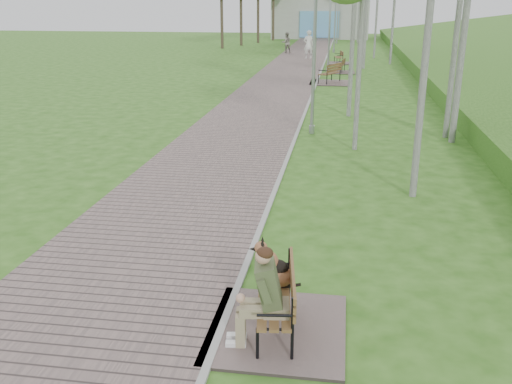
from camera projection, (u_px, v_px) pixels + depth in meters
ground at (279, 180)px, 13.17m from camera, size 120.00×120.00×0.00m
walkway at (292, 70)px, 33.54m from camera, size 3.50×67.00×0.04m
kerb at (321, 70)px, 33.28m from camera, size 0.10×67.00×0.05m
building_north at (321, 19)px, 60.44m from camera, size 10.00×5.20×4.00m
bench_main at (270, 302)px, 7.05m from camera, size 1.70×1.89×1.49m
bench_second at (329, 79)px, 28.28m from camera, size 1.95×2.17×1.20m
bench_third at (340, 69)px, 32.38m from camera, size 1.57×1.75×0.97m
bench_far at (339, 61)px, 36.99m from camera, size 1.56×1.74×0.96m
lamp_post_near at (314, 66)px, 17.08m from camera, size 0.17×0.17×4.43m
lamp_post_second at (329, 32)px, 31.73m from camera, size 0.18×0.18×4.76m
lamp_post_third at (335, 23)px, 43.82m from camera, size 0.19×0.19×4.79m
lamp_post_far at (338, 20)px, 52.91m from camera, size 0.17×0.17×4.45m
pedestrian_near at (308, 45)px, 39.46m from camera, size 0.83×0.69×1.94m
pedestrian_far at (286, 43)px, 43.74m from camera, size 0.91×0.81×1.56m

